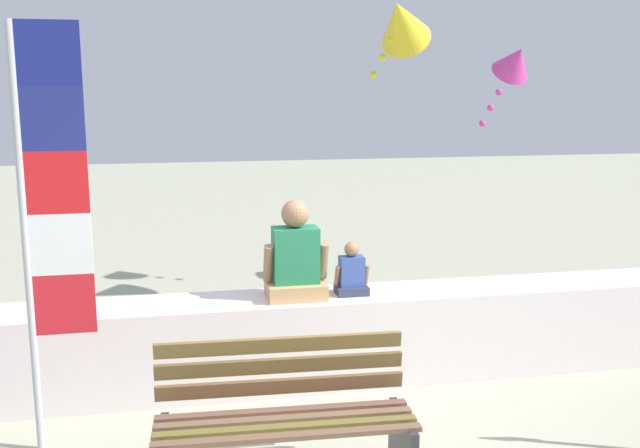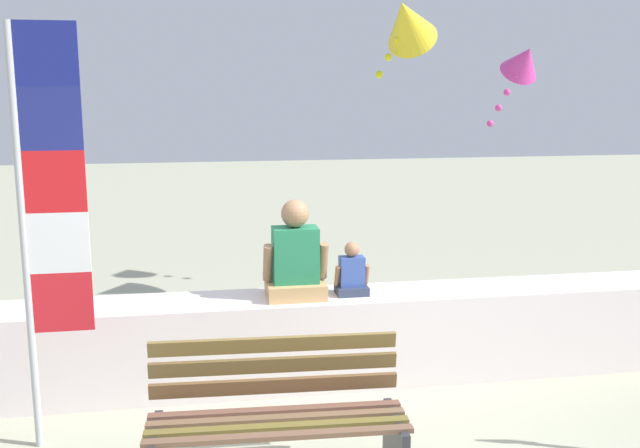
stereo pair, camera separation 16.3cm
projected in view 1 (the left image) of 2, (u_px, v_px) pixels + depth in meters
The scene contains 8 objects.
ground_plane at pixel (347, 442), 5.00m from camera, with size 40.00×40.00×0.00m, color #AAAB90.
seawall_ledge at pixel (317, 339), 5.98m from camera, with size 6.75×0.60×0.75m, color silver.
park_bench at pixel (285, 423), 4.39m from camera, with size 1.60×0.69×0.88m.
person_adult at pixel (296, 260), 5.80m from camera, with size 0.53×0.39×0.81m.
person_child at pixel (352, 274), 5.92m from camera, with size 0.29×0.21×0.44m.
flag_banner at pixel (46, 206), 4.61m from camera, with size 0.44×0.05×2.85m.
kite_magenta at pixel (515, 62), 8.35m from camera, with size 0.69×0.61×1.04m.
kite_yellow at pixel (401, 22), 7.48m from camera, with size 0.86×0.92×0.96m.
Camera 1 is at (-1.11, -4.50, 2.43)m, focal length 40.16 mm.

